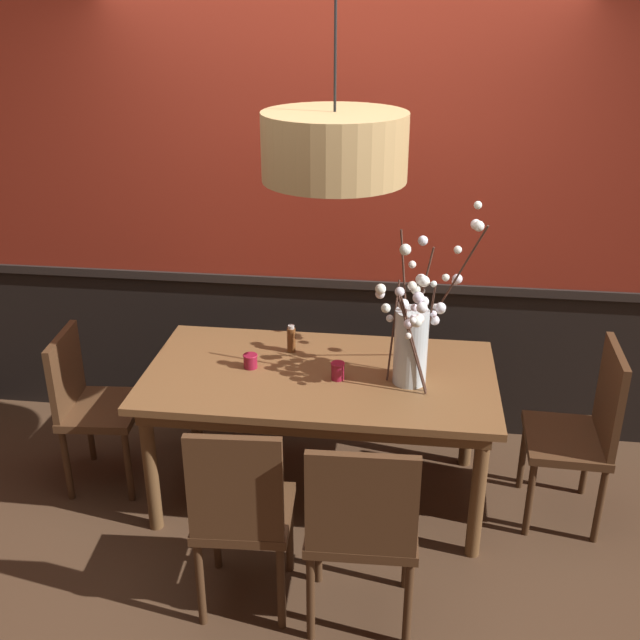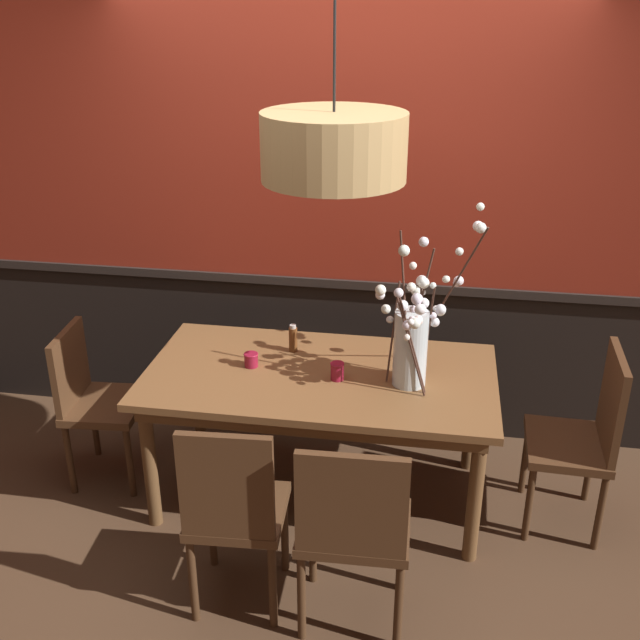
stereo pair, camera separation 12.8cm
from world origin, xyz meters
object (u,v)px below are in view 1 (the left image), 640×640
Objects in this scene: dining_table at (320,387)px; pendant_lamp at (335,147)px; condiment_bottle at (291,339)px; vase_with_blossoms at (414,336)px; chair_near_side_right at (362,524)px; candle_holder_nearer_edge at (250,361)px; chair_head_east_end at (583,426)px; chair_head_west_end at (89,400)px; candle_holder_nearer_center at (338,371)px; chair_near_side_left at (241,510)px; chair_far_side_left at (301,336)px.

pendant_lamp is at bearing -46.18° from dining_table.
vase_with_blossoms is at bearing -21.27° from condiment_bottle.
chair_near_side_right reaches higher than candle_holder_nearer_edge.
pendant_lamp is (0.43, -0.09, 1.11)m from candle_holder_nearer_edge.
chair_near_side_right is at bearing -139.73° from chair_head_east_end.
chair_head_west_end is 1.91m from pendant_lamp.
chair_near_side_right is 0.83× the size of pendant_lamp.
candle_holder_nearer_center is (1.34, -0.03, 0.28)m from chair_head_west_end.
pendant_lamp is (0.29, 0.78, 1.36)m from chair_near_side_left.
chair_near_side_right is at bearing -101.63° from vase_with_blossoms.
vase_with_blossoms reaches higher than chair_near_side_right.
candle_holder_nearer_center is (0.10, -0.06, 0.13)m from dining_table.
chair_head_east_end is 10.48× the size of candle_holder_nearer_center.
candle_holder_nearer_edge is at bearing 168.61° from pendant_lamp.
chair_head_east_end is at bearing -0.81° from candle_holder_nearer_edge.
chair_near_side_right is at bearing -3.19° from chair_near_side_left.
chair_head_west_end is at bearing 178.58° from candle_holder_nearer_center.
dining_table is 1.32m from chair_head_east_end.
dining_table is at bearing 1.06° from chair_head_west_end.
dining_table is 11.56× the size of condiment_bottle.
chair_near_side_right is at bearing -67.23° from condiment_bottle.
chair_near_side_left is 1.12m from condiment_bottle.
candle_holder_nearer_edge is at bearing 125.58° from chair_near_side_right.
chair_near_side_right reaches higher than candle_holder_nearer_center.
candle_holder_nearer_center is 0.39m from condiment_bottle.
condiment_bottle is (-0.47, 1.11, 0.28)m from chair_near_side_right.
chair_near_side_left is 10.46× the size of candle_holder_nearer_center.
candle_holder_nearer_edge is 0.49× the size of condiment_bottle.
chair_near_side_right is 0.89m from candle_holder_nearer_center.
chair_near_side_left is 1.09× the size of chair_head_west_end.
condiment_bottle is (0.05, -0.65, 0.29)m from chair_far_side_left.
dining_table is 0.57m from vase_with_blossoms.
pendant_lamp reaches higher than dining_table.
chair_near_side_right is (0.50, -0.03, 0.00)m from chair_near_side_left.
dining_table is at bearing -75.28° from chair_far_side_left.
candle_holder_nearer_center is (-0.19, 0.83, 0.25)m from chair_near_side_right.
dining_table is 1.25m from chair_head_west_end.
pendant_lamp is at bearing -49.34° from condiment_bottle.
condiment_bottle is at bearing 129.49° from dining_table.
candle_holder_nearer_edge is at bearing 178.25° from dining_table.
vase_with_blossoms is 11.11× the size of candle_holder_nearer_edge.
chair_head_east_end is 1.25m from candle_holder_nearer_center.
chair_far_side_left is at bearing 150.25° from chair_head_east_end.
chair_near_side_right is at bearing -29.56° from chair_head_west_end.
chair_head_west_end is 2.56m from chair_head_east_end.
condiment_bottle is (0.04, 1.08, 0.28)m from chair_near_side_left.
chair_far_side_left reaches higher than candle_holder_nearer_edge.
candle_holder_nearer_center is 0.08× the size of pendant_lamp.
candle_holder_nearer_center is at bearing -44.93° from condiment_bottle.
chair_near_side_right is at bearing -73.76° from chair_far_side_left.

